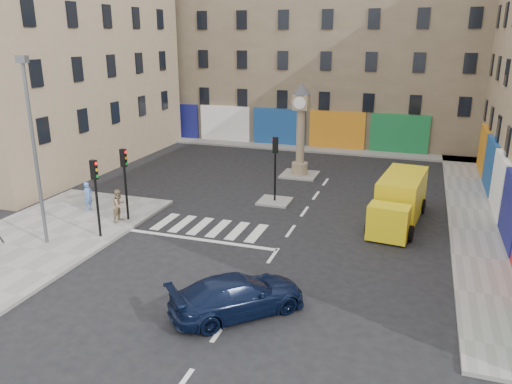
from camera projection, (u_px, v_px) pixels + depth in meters
The scene contains 17 objects.
ground at pixel (266, 265), 20.96m from camera, with size 120.00×120.00×0.00m, color black.
sidewalk_left at pixel (20, 248), 22.46m from camera, with size 7.00×16.00×0.15m, color gray.
sidewalk_right at pixel (472, 210), 27.35m from camera, with size 2.60×30.00×0.15m, color gray.
sidewalk_far at pixel (300, 148), 42.21m from camera, with size 32.00×2.40×0.15m, color gray.
island_near at pixel (275, 201), 28.78m from camera, with size 1.80×1.80×0.12m, color gray.
island_far at pixel (299, 175), 34.20m from camera, with size 2.40×2.40×0.12m, color gray.
building_far at pixel (317, 43), 44.91m from camera, with size 32.00×10.00×17.00m, color #7E6F54.
building_left at pixel (62, 60), 35.29m from camera, with size 8.00×20.00×15.00m, color #9B7F65.
traffic_light_left_near at pixel (96, 186), 22.86m from camera, with size 0.28×0.22×3.70m.
traffic_light_left_far at pixel (125, 173), 25.03m from camera, with size 0.28×0.22×3.70m.
traffic_light_island at pixel (275, 159), 28.01m from camera, with size 0.28×0.22×3.70m.
lamp_post at pixel (34, 143), 21.51m from camera, with size 0.50×0.25×8.30m.
clock_pillar at pixel (301, 124), 33.14m from camera, with size 1.20×1.20×6.10m.
navy_sedan at pixel (238, 295), 17.17m from camera, with size 1.94×4.78×1.39m, color black.
yellow_van at pixel (399, 200), 25.55m from camera, with size 2.75×6.60×2.34m.
pedestrian_blue at pixel (88, 196), 26.81m from camera, with size 0.58×0.38×1.58m, color #587EC9.
pedestrian_tan at pixel (119, 205), 25.28m from camera, with size 0.81×0.63×1.67m, color #97805D.
Camera 1 is at (5.63, -18.20, 9.29)m, focal length 35.00 mm.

